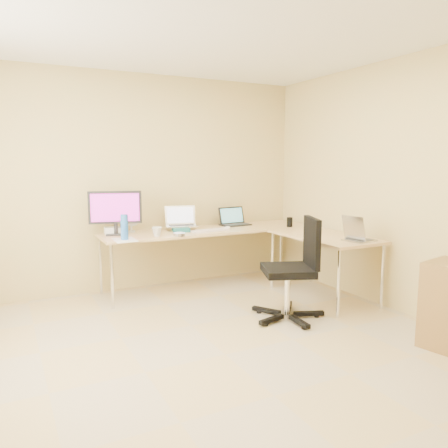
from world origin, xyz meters
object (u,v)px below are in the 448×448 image
laptop_black (235,216)px  desk_fan (131,222)px  water_bottle (124,227)px  monitor (115,213)px  office_chair (288,270)px  desk_main (209,258)px  desk_return (323,267)px  mug (157,232)px  laptop_center (181,217)px  keyboard (210,230)px  laptop_return (360,231)px

laptop_black → desk_fan: (-1.37, 0.05, 0.00)m
desk_fan → water_bottle: bearing=-112.5°
monitor → office_chair: bearing=-32.4°
desk_main → monitor: 1.29m
monitor → laptop_black: size_ratio=1.57×
desk_return → mug: bearing=155.4°
desk_return → laptop_black: laptop_black is taller
mug → water_bottle: (-0.38, -0.08, 0.09)m
desk_main → laptop_center: laptop_center is taller
desk_main → desk_fan: size_ratio=10.84×
monitor → mug: bearing=-22.8°
monitor → water_bottle: size_ratio=2.12×
keyboard → mug: 0.68m
mug → desk_fan: bearing=113.2°
desk_fan → desk_main: bearing=-12.1°
monitor → mug: (0.38, -0.30, -0.20)m
desk_return → monitor: monitor is taller
monitor → laptop_return: monitor is taller
laptop_center → laptop_black: (0.78, 0.06, -0.05)m
monitor → desk_fan: 0.27m
laptop_black → desk_return: bearing=-70.9°
desk_return → laptop_black: bearing=114.6°
laptop_black → keyboard: size_ratio=0.80×
desk_fan → mug: bearing=-66.6°
keyboard → desk_fan: size_ratio=1.92×
desk_main → laptop_return: (1.07, -1.46, 0.48)m
desk_main → desk_fan: desk_fan is taller
monitor → laptop_center: size_ratio=1.58×
mug → desk_fan: (-0.18, 0.41, 0.07)m
water_bottle → desk_fan: bearing=67.3°
monitor → office_chair: 2.04m
desk_return → monitor: size_ratio=2.21×
water_bottle → laptop_return: size_ratio=0.84×
desk_main → water_bottle: bearing=-165.2°
laptop_center → laptop_black: size_ratio=0.99×
water_bottle → laptop_return: bearing=-27.9°
desk_fan → monitor: bearing=-151.6°
laptop_center → water_bottle: laptop_center is taller
keyboard → mug: (-0.68, -0.06, 0.04)m
desk_main → mug: (-0.74, -0.21, 0.42)m
mug → water_bottle: water_bottle is taller
laptop_return → water_bottle: bearing=51.6°
laptop_black → mug: (-1.19, -0.36, -0.07)m
laptop_center → keyboard: (0.27, -0.25, -0.15)m
laptop_return → office_chair: office_chair is taller
desk_main → keyboard: size_ratio=5.65×
monitor → laptop_return: bearing=-19.8°
desk_main → monitor: monitor is taller
office_chair → desk_fan: bearing=147.0°
laptop_return → desk_return: bearing=0.6°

